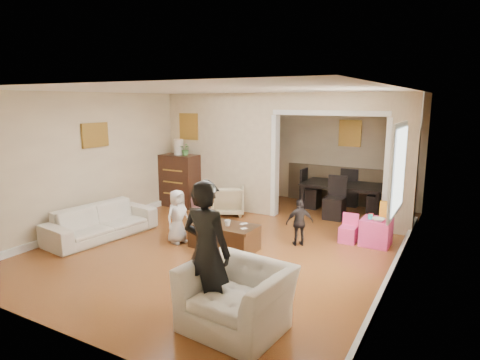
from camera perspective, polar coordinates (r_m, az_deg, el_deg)
The scene contains 27 objects.
floor at distance 7.38m, azimuth -0.76°, elevation -8.29°, with size 7.00×7.00×0.00m, color #985827.
partition_left at distance 9.29m, azimuth -2.60°, elevation 3.97°, with size 2.75×0.18×2.60m, color beige.
partition_right at distance 7.98m, azimuth 21.64°, elevation 2.02°, with size 0.55×0.18×2.60m, color beige.
partition_header at distance 8.19m, azimuth 12.49°, elevation 10.66°, with size 2.22×0.18×0.35m, color beige.
window_pane at distance 5.75m, azimuth 21.31°, elevation 1.34°, with size 0.03×0.95×1.10m, color white.
framed_art_partition at distance 9.62m, azimuth -7.16°, elevation 7.43°, with size 0.45×0.03×0.55m, color brown.
framed_art_sofa_wall at distance 8.26m, azimuth -19.59°, elevation 5.94°, with size 0.03×0.55×0.40m, color brown.
framed_art_alcove at distance 9.80m, azimuth 15.12°, elevation 6.32°, with size 0.45×0.03×0.55m, color brown.
sofa at distance 7.83m, azimuth -18.81°, elevation -5.53°, with size 1.99×0.78×0.58m, color silver.
armchair_back at distance 8.88m, azimuth -1.71°, elevation -2.78°, with size 0.69×0.71×0.64m, color tan.
armchair_front at distance 4.59m, azimuth -0.50°, elevation -16.10°, with size 1.08×0.94×0.70m, color silver.
dresser at distance 9.65m, azimuth -8.44°, elevation -0.06°, with size 0.88×0.49×1.21m, color #35180F.
table_lamp at distance 9.53m, azimuth -8.57°, elevation 4.58°, with size 0.22×0.22×0.36m, color beige.
potted_plant at distance 9.42m, azimuth -7.60°, elevation 4.29°, with size 0.25×0.22×0.28m, color #487F38.
coffee_table at distance 6.90m, azimuth -2.24°, elevation -7.86°, with size 1.12×0.56×0.42m, color #3D2413.
coffee_cup at distance 6.73m, azimuth -1.74°, elevation -6.03°, with size 0.10×0.10×0.10m, color silver.
play_table at distance 7.42m, azimuth 18.47°, elevation -6.90°, with size 0.48×0.48×0.46m, color #F03F91.
cereal_box at distance 7.39m, azimuth 19.71°, elevation -3.98°, with size 0.20×0.07×0.30m, color yellow.
cyan_cup at distance 7.31m, azimuth 17.76°, elevation -4.90°, with size 0.08×0.08×0.08m, color #24B5B8.
toy_block at distance 7.48m, azimuth 17.86°, elevation -4.67°, with size 0.08×0.06×0.05m, color red.
play_bowl at distance 7.23m, azimuth 18.80°, elevation -5.28°, with size 0.21×0.21×0.05m, color silver.
dining_table at distance 9.37m, azimuth 14.18°, elevation -2.44°, with size 1.78×0.99×0.63m, color black.
adult_person at distance 4.55m, azimuth -4.71°, elevation -9.99°, with size 0.59×0.39×1.63m, color black.
child_kneel_a at distance 7.17m, azimuth -8.71°, elevation -5.06°, with size 0.46×0.30×0.94m, color silver.
child_kneel_b at distance 7.43m, azimuth -5.67°, elevation -4.23°, with size 0.48×0.37×0.99m, color #C77C85.
child_toddler at distance 7.04m, azimuth 8.33°, elevation -5.89°, with size 0.48×0.20×0.81m, color black.
craft_papers at distance 6.84m, azimuth -1.68°, elevation -6.17°, with size 0.89×0.49×0.00m.
Camera 1 is at (3.48, -6.03, 2.45)m, focal length 30.53 mm.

